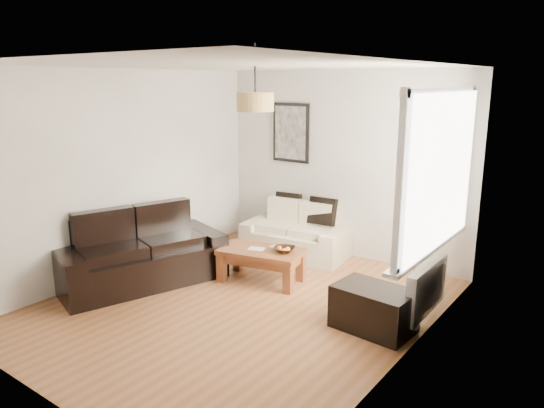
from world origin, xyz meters
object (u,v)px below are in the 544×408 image
Objects in this scene: sofa_leather at (140,249)px; ottoman at (374,309)px; coffee_table at (261,265)px; loveseat_cream at (296,231)px.

ottoman is (2.88, 0.57, -0.21)m from sofa_leather.
loveseat_cream is at bearing 100.83° from coffee_table.
ottoman is at bearing -60.48° from sofa_leather.
loveseat_cream is 0.74× the size of sofa_leather.
coffee_table is (1.19, 0.91, -0.22)m from sofa_leather.
ottoman is at bearing -44.85° from loveseat_cream.
loveseat_cream is at bearing 143.15° from ottoman.
sofa_leather is at bearing -142.75° from coffee_table.
loveseat_cream is 1.87× the size of ottoman.
sofa_leather reaches higher than loveseat_cream.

